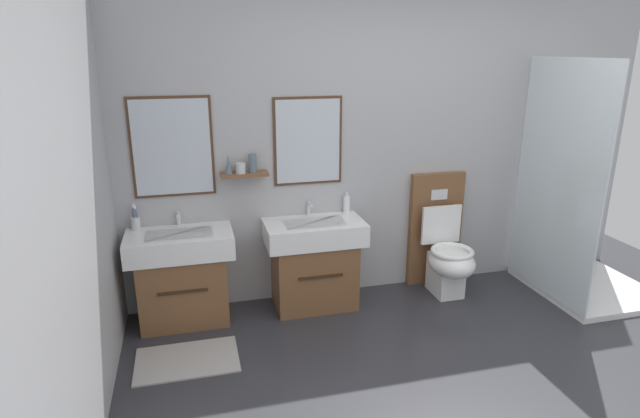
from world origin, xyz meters
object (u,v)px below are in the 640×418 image
vanity_sink_left (182,274)px  shower_tray (577,248)px  vanity_sink_right (314,261)px  toothbrush_cup (136,222)px  soap_dispenser (347,204)px  toilet (443,249)px

vanity_sink_left → shower_tray: 3.23m
vanity_sink_left → vanity_sink_right: same height
vanity_sink_right → toothbrush_cup: bearing=173.6°
vanity_sink_left → soap_dispenser: (1.34, 0.16, 0.41)m
toothbrush_cup → soap_dispenser: 1.65m
toothbrush_cup → shower_tray: (3.52, -0.50, -0.36)m
soap_dispenser → toilet: bearing=-11.9°
vanity_sink_right → shower_tray: (2.19, -0.35, 0.03)m
toilet → toothbrush_cup: (-2.46, 0.16, 0.40)m
vanity_sink_right → shower_tray: 2.22m
vanity_sink_left → toilet: bearing=-0.3°
toothbrush_cup → vanity_sink_right: bearing=-6.4°
vanity_sink_left → shower_tray: size_ratio=0.40×
toothbrush_cup → shower_tray: bearing=-8.0°
vanity_sink_right → toothbrush_cup: (-1.33, 0.15, 0.39)m
vanity_sink_right → soap_dispenser: (0.32, 0.16, 0.41)m
vanity_sink_left → vanity_sink_right: size_ratio=1.00×
toilet → soap_dispenser: 0.93m
soap_dispenser → shower_tray: (1.87, -0.51, -0.38)m
vanity_sink_right → toilet: toilet is taller
toilet → shower_tray: 1.11m
toilet → toothbrush_cup: size_ratio=4.81×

